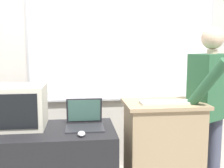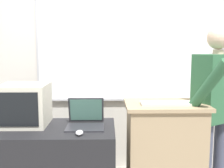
# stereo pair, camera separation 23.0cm
# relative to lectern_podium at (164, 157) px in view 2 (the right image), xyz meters

# --- Properties ---
(back_wall) EXTENTS (6.40, 0.17, 2.84)m
(back_wall) POSITION_rel_lectern_podium_xyz_m (-0.48, 0.93, 0.93)
(back_wall) COLOR beige
(back_wall) RESTS_ON ground_plane
(lectern_podium) EXTENTS (0.68, 0.48, 0.96)m
(lectern_podium) POSITION_rel_lectern_podium_xyz_m (0.00, 0.00, 0.00)
(lectern_podium) COLOR tan
(lectern_podium) RESTS_ON ground_plane
(person_presenter) EXTENTS (0.58, 0.69, 1.61)m
(person_presenter) POSITION_rel_lectern_podium_xyz_m (0.46, 0.09, 0.44)
(person_presenter) COLOR #474C60
(person_presenter) RESTS_ON ground_plane
(laptop) EXTENTS (0.32, 0.30, 0.24)m
(laptop) POSITION_rel_lectern_podium_xyz_m (-0.68, 0.06, 0.34)
(laptop) COLOR #28282D
(laptop) RESTS_ON side_desk
(wireless_keyboard) EXTENTS (0.43, 0.15, 0.02)m
(wireless_keyboard) POSITION_rel_lectern_podium_xyz_m (-0.00, -0.06, 0.49)
(wireless_keyboard) COLOR beige
(wireless_keyboard) RESTS_ON lectern_podium
(computer_mouse_by_laptop) EXTENTS (0.06, 0.10, 0.03)m
(computer_mouse_by_laptop) POSITION_rel_lectern_podium_xyz_m (-0.71, -0.20, 0.29)
(computer_mouse_by_laptop) COLOR #BCBCC1
(computer_mouse_by_laptop) RESTS_ON side_desk
(crt_monitor) EXTENTS (0.40, 0.40, 0.36)m
(crt_monitor) POSITION_rel_lectern_podium_xyz_m (-1.21, 0.09, 0.45)
(crt_monitor) COLOR beige
(crt_monitor) RESTS_ON side_desk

